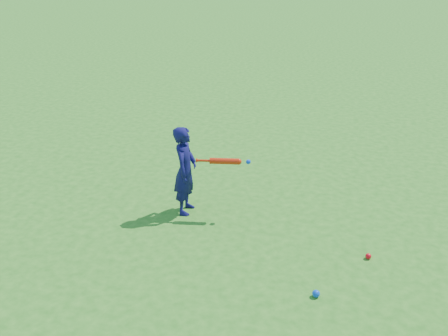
# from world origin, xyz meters

# --- Properties ---
(ground) EXTENTS (80.00, 80.00, 0.00)m
(ground) POSITION_xyz_m (0.00, 0.00, 0.00)
(ground) COLOR #28731B
(ground) RESTS_ON ground
(child) EXTENTS (0.30, 0.44, 1.18)m
(child) POSITION_xyz_m (-0.09, 0.57, 0.59)
(child) COLOR #12104C
(child) RESTS_ON ground
(ground_ball_red) EXTENTS (0.07, 0.07, 0.07)m
(ground_ball_red) POSITION_xyz_m (2.24, -0.01, 0.03)
(ground_ball_red) COLOR red
(ground_ball_red) RESTS_ON ground
(ground_ball_blue) EXTENTS (0.08, 0.08, 0.08)m
(ground_ball_blue) POSITION_xyz_m (1.72, -0.83, 0.04)
(ground_ball_blue) COLOR blue
(ground_ball_blue) RESTS_ON ground
(bat_swing) EXTENTS (0.68, 0.17, 0.08)m
(bat_swing) POSITION_xyz_m (0.45, 0.61, 0.75)
(bat_swing) COLOR red
(bat_swing) RESTS_ON ground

